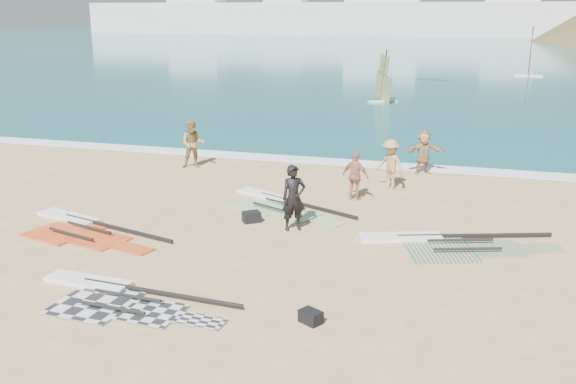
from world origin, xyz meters
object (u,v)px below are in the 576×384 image
(rig_red, at_px, (81,228))
(beachgoer_left, at_px, (193,144))
(beachgoer_right, at_px, (424,152))
(gear_bag_near, at_px, (251,217))
(rig_orange, at_px, (443,243))
(beachgoer_mid, at_px, (390,164))
(rig_green, at_px, (277,204))
(beachgoer_back, at_px, (355,176))
(rig_grey, at_px, (113,296))
(gear_bag_far, at_px, (311,317))
(person_wetsuit, at_px, (294,198))

(rig_red, height_order, beachgoer_left, beachgoer_left)
(beachgoer_right, bearing_deg, gear_bag_near, -142.66)
(rig_orange, distance_m, beachgoer_mid, 5.92)
(beachgoer_mid, relative_size, beachgoer_right, 1.04)
(rig_green, xyz_separation_m, beachgoer_back, (2.40, 1.37, 0.79))
(rig_grey, bearing_deg, gear_bag_far, 5.07)
(rig_orange, relative_size, beachgoer_left, 2.81)
(beachgoer_mid, bearing_deg, rig_grey, -80.55)
(rig_red, xyz_separation_m, beachgoer_back, (7.28, 5.36, 0.79))
(rig_orange, bearing_deg, rig_green, 138.94)
(gear_bag_near, relative_size, person_wetsuit, 0.26)
(beachgoer_right, bearing_deg, rig_orange, -103.25)
(rig_grey, bearing_deg, gear_bag_near, 82.46)
(gear_bag_far, height_order, person_wetsuit, person_wetsuit)
(rig_orange, xyz_separation_m, beachgoer_mid, (-2.25, 5.41, 0.87))
(rig_green, xyz_separation_m, rig_orange, (5.59, -2.29, 0.00))
(beachgoer_left, relative_size, beachgoer_right, 1.14)
(rig_grey, relative_size, person_wetsuit, 2.60)
(rig_green, bearing_deg, gear_bag_far, -42.76)
(beachgoer_back, bearing_deg, rig_grey, 85.70)
(beachgoer_right, bearing_deg, beachgoer_back, -135.69)
(person_wetsuit, bearing_deg, gear_bag_near, 134.99)
(rig_green, bearing_deg, gear_bag_near, -71.29)
(rig_orange, bearing_deg, gear_bag_near, 157.60)
(beachgoer_left, distance_m, beachgoer_right, 9.36)
(rig_grey, relative_size, gear_bag_near, 9.82)
(gear_bag_far, bearing_deg, rig_green, 112.27)
(rig_red, xyz_separation_m, gear_bag_far, (8.08, -3.82, 0.09))
(beachgoer_mid, relative_size, beachgoer_back, 1.09)
(rig_grey, distance_m, beachgoer_right, 14.87)
(rig_grey, xyz_separation_m, rig_orange, (6.99, 5.63, 0.00))
(gear_bag_near, height_order, beachgoer_mid, beachgoer_mid)
(gear_bag_near, bearing_deg, beachgoer_mid, 54.87)
(rig_orange, xyz_separation_m, person_wetsuit, (-4.35, 0.05, 0.94))
(person_wetsuit, relative_size, beachgoer_mid, 1.07)
(rig_red, relative_size, beachgoer_left, 2.66)
(rig_red, relative_size, person_wetsuit, 2.70)
(person_wetsuit, xyz_separation_m, beachgoer_left, (-6.13, 6.34, 0.01))
(gear_bag_near, height_order, beachgoer_right, beachgoer_right)
(beachgoer_left, bearing_deg, gear_bag_near, -73.99)
(beachgoer_left, distance_m, beachgoer_back, 7.79)
(person_wetsuit, bearing_deg, rig_orange, -33.30)
(gear_bag_far, bearing_deg, person_wetsuit, 109.45)
(gear_bag_near, xyz_separation_m, beachgoer_left, (-4.69, 6.02, 0.83))
(beachgoer_back, distance_m, beachgoer_right, 4.81)
(person_wetsuit, height_order, beachgoer_mid, person_wetsuit)
(gear_bag_near, bearing_deg, rig_grey, -101.28)
(person_wetsuit, height_order, beachgoer_left, beachgoer_left)
(gear_bag_far, distance_m, beachgoer_back, 9.24)
(beachgoer_left, relative_size, beachgoer_mid, 1.09)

